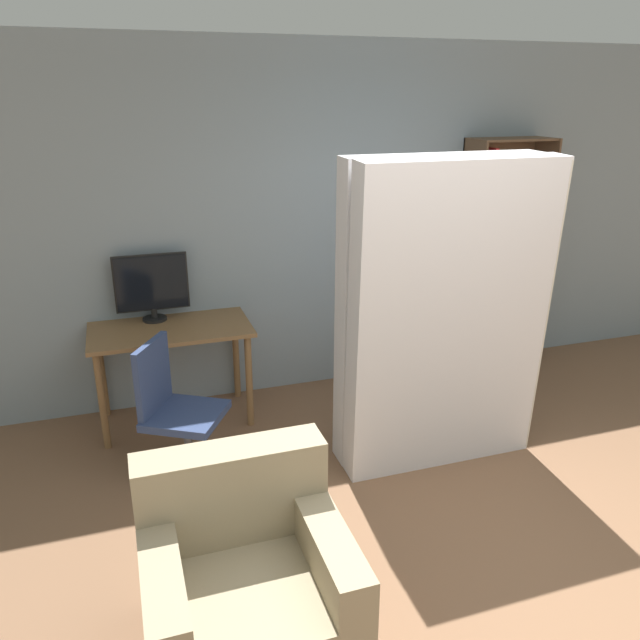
{
  "coord_description": "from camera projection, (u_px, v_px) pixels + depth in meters",
  "views": [
    {
      "loc": [
        -1.67,
        -1.7,
        2.32
      ],
      "look_at": [
        -0.58,
        1.59,
        1.05
      ],
      "focal_mm": 35.0,
      "sensor_mm": 36.0,
      "label": 1
    }
  ],
  "objects": [
    {
      "name": "ground_plane",
      "position": [
        552.0,
        639.0,
        2.81
      ],
      "size": [
        16.0,
        16.0,
        0.0
      ],
      "primitive_type": "plane",
      "color": "brown"
    },
    {
      "name": "wall_back",
      "position": [
        337.0,
        222.0,
        4.94
      ],
      "size": [
        8.0,
        0.06,
        2.7
      ],
      "color": "gray",
      "rests_on": "ground"
    },
    {
      "name": "desk",
      "position": [
        171.0,
        342.0,
        4.48
      ],
      "size": [
        1.13,
        0.61,
        0.74
      ],
      "color": "brown",
      "rests_on": "ground"
    },
    {
      "name": "monitor",
      "position": [
        152.0,
        285.0,
        4.5
      ],
      "size": [
        0.53,
        0.18,
        0.5
      ],
      "color": "black",
      "rests_on": "desk"
    },
    {
      "name": "office_chair",
      "position": [
        179.0,
        424.0,
        3.92
      ],
      "size": [
        0.6,
        0.6,
        0.9
      ],
      "color": "#4C4C51",
      "rests_on": "ground"
    },
    {
      "name": "bookshelf",
      "position": [
        488.0,
        268.0,
        5.33
      ],
      "size": [
        0.69,
        0.34,
        1.98
      ],
      "color": "brown",
      "rests_on": "ground"
    },
    {
      "name": "mattress_near",
      "position": [
        451.0,
        322.0,
        3.83
      ],
      "size": [
        1.29,
        0.27,
        1.98
      ],
      "color": "silver",
      "rests_on": "ground"
    },
    {
      "name": "mattress_far",
      "position": [
        434.0,
        311.0,
        4.02
      ],
      "size": [
        1.29,
        0.23,
        1.98
      ],
      "color": "silver",
      "rests_on": "ground"
    },
    {
      "name": "armchair",
      "position": [
        246.0,
        584.0,
        2.69
      ],
      "size": [
        0.85,
        0.8,
        0.85
      ],
      "color": "gray",
      "rests_on": "ground"
    }
  ]
}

